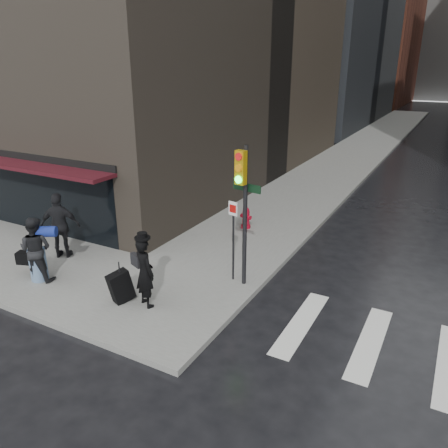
# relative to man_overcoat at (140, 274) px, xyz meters

# --- Properties ---
(ground) EXTENTS (140.00, 140.00, 0.00)m
(ground) POSITION_rel_man_overcoat_xyz_m (0.23, 0.31, -0.97)
(ground) COLOR black
(ground) RESTS_ON ground
(sidewalk_left) EXTENTS (4.00, 50.00, 0.15)m
(sidewalk_left) POSITION_rel_man_overcoat_xyz_m (0.23, 27.31, -0.90)
(sidewalk_left) COLOR slate
(sidewalk_left) RESTS_ON ground
(bldg_left_far) EXTENTS (22.00, 20.00, 26.00)m
(bldg_left_far) POSITION_rel_man_overcoat_xyz_m (-12.77, 62.31, 12.03)
(bldg_left_far) COLOR #58291E
(bldg_left_far) RESTS_ON ground
(storefront) EXTENTS (8.40, 1.11, 2.83)m
(storefront) POSITION_rel_man_overcoat_xyz_m (-6.77, 2.21, 0.85)
(storefront) COLOR black
(storefront) RESTS_ON ground
(man_overcoat) EXTENTS (1.30, 0.87, 1.96)m
(man_overcoat) POSITION_rel_man_overcoat_xyz_m (0.00, 0.00, 0.00)
(man_overcoat) COLOR black
(man_overcoat) RESTS_ON ground
(man_jeans) EXTENTS (1.33, 0.96, 1.83)m
(man_jeans) POSITION_rel_man_overcoat_xyz_m (-3.32, -0.31, 0.10)
(man_jeans) COLOR black
(man_jeans) RESTS_ON ground
(man_greycoat) EXTENTS (1.29, 1.00, 2.04)m
(man_greycoat) POSITION_rel_man_overcoat_xyz_m (-3.93, 1.11, 0.20)
(man_greycoat) COLOR black
(man_greycoat) RESTS_ON ground
(traffic_light) EXTENTS (0.93, 0.51, 3.78)m
(traffic_light) POSITION_rel_man_overcoat_xyz_m (1.72, 2.13, 1.62)
(traffic_light) COLOR black
(traffic_light) RESTS_ON ground
(fire_hydrant) EXTENTS (0.46, 0.35, 0.79)m
(fire_hydrant) POSITION_rel_man_overcoat_xyz_m (-0.05, 6.07, -0.47)
(fire_hydrant) COLOR maroon
(fire_hydrant) RESTS_ON ground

